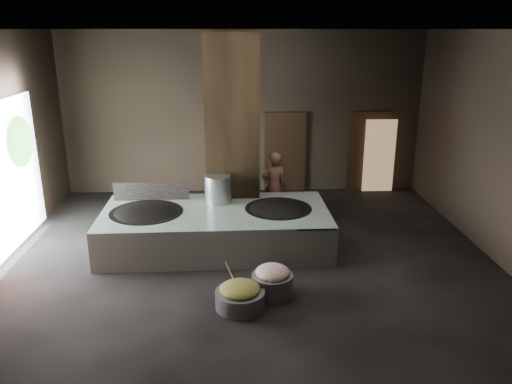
{
  "coord_description": "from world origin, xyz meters",
  "views": [
    {
      "loc": [
        -0.27,
        -9.42,
        4.51
      ],
      "look_at": [
        0.18,
        0.5,
        1.25
      ],
      "focal_mm": 35.0,
      "sensor_mm": 36.0,
      "label": 1
    }
  ],
  "objects_px": {
    "hearth_platform": "(216,228)",
    "veg_basin": "(240,299)",
    "wok_right": "(278,212)",
    "cook": "(274,186)",
    "stock_pot": "(218,189)",
    "meat_basin": "(272,285)",
    "wok_left": "(147,216)"
  },
  "relations": [
    {
      "from": "hearth_platform",
      "to": "veg_basin",
      "type": "xyz_separation_m",
      "value": [
        0.48,
        -2.53,
        -0.26
      ]
    },
    {
      "from": "wok_right",
      "to": "cook",
      "type": "bearing_deg",
      "value": 89.01
    },
    {
      "from": "hearth_platform",
      "to": "cook",
      "type": "xyz_separation_m",
      "value": [
        1.38,
        1.58,
        0.43
      ]
    },
    {
      "from": "wok_right",
      "to": "stock_pot",
      "type": "height_order",
      "value": "stock_pot"
    },
    {
      "from": "hearth_platform",
      "to": "wok_right",
      "type": "relative_size",
      "value": 3.41
    },
    {
      "from": "hearth_platform",
      "to": "stock_pot",
      "type": "xyz_separation_m",
      "value": [
        0.05,
        0.55,
        0.71
      ]
    },
    {
      "from": "hearth_platform",
      "to": "meat_basin",
      "type": "bearing_deg",
      "value": -64.42
    },
    {
      "from": "veg_basin",
      "to": "cook",
      "type": "bearing_deg",
      "value": 77.7
    },
    {
      "from": "wok_right",
      "to": "meat_basin",
      "type": "xyz_separation_m",
      "value": [
        -0.29,
        -2.19,
        -0.55
      ]
    },
    {
      "from": "stock_pot",
      "to": "hearth_platform",
      "type": "bearing_deg",
      "value": -95.19
    },
    {
      "from": "stock_pot",
      "to": "meat_basin",
      "type": "xyz_separation_m",
      "value": [
        1.01,
        -2.69,
        -0.93
      ]
    },
    {
      "from": "meat_basin",
      "to": "cook",
      "type": "bearing_deg",
      "value": 85.11
    },
    {
      "from": "wok_right",
      "to": "veg_basin",
      "type": "relative_size",
      "value": 1.67
    },
    {
      "from": "wok_right",
      "to": "veg_basin",
      "type": "bearing_deg",
      "value": -108.61
    },
    {
      "from": "wok_right",
      "to": "stock_pot",
      "type": "distance_m",
      "value": 1.44
    },
    {
      "from": "stock_pot",
      "to": "cook",
      "type": "bearing_deg",
      "value": 37.72
    },
    {
      "from": "wok_left",
      "to": "stock_pot",
      "type": "xyz_separation_m",
      "value": [
        1.5,
        0.6,
        0.38
      ]
    },
    {
      "from": "meat_basin",
      "to": "stock_pot",
      "type": "bearing_deg",
      "value": 110.56
    },
    {
      "from": "veg_basin",
      "to": "hearth_platform",
      "type": "bearing_deg",
      "value": 100.78
    },
    {
      "from": "cook",
      "to": "stock_pot",
      "type": "bearing_deg",
      "value": 29.43
    },
    {
      "from": "hearth_platform",
      "to": "wok_left",
      "type": "relative_size",
      "value": 3.17
    },
    {
      "from": "wok_left",
      "to": "cook",
      "type": "relative_size",
      "value": 0.89
    },
    {
      "from": "wok_left",
      "to": "cook",
      "type": "distance_m",
      "value": 3.26
    },
    {
      "from": "cook",
      "to": "veg_basin",
      "type": "distance_m",
      "value": 4.26
    },
    {
      "from": "wok_left",
      "to": "wok_right",
      "type": "height_order",
      "value": "wok_left"
    },
    {
      "from": "hearth_platform",
      "to": "stock_pot",
      "type": "distance_m",
      "value": 0.9
    },
    {
      "from": "stock_pot",
      "to": "veg_basin",
      "type": "xyz_separation_m",
      "value": [
        0.43,
        -3.08,
        -0.97
      ]
    },
    {
      "from": "wok_right",
      "to": "stock_pot",
      "type": "bearing_deg",
      "value": 158.96
    },
    {
      "from": "meat_basin",
      "to": "veg_basin",
      "type": "bearing_deg",
      "value": -145.96
    },
    {
      "from": "wok_right",
      "to": "cook",
      "type": "relative_size",
      "value": 0.83
    },
    {
      "from": "wok_right",
      "to": "cook",
      "type": "height_order",
      "value": "cook"
    },
    {
      "from": "wok_right",
      "to": "cook",
      "type": "distance_m",
      "value": 1.53
    }
  ]
}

